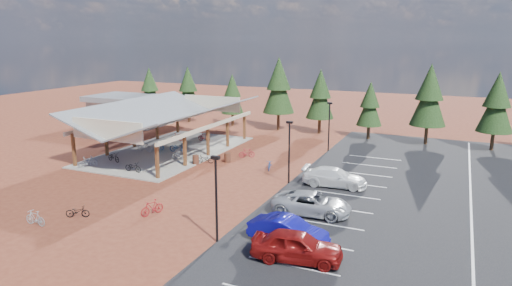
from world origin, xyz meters
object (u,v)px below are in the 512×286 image
bike_9 (88,162)px  car_3 (335,177)px  trash_bin_1 (227,158)px  bike_13 (35,218)px  bike_2 (159,145)px  bike_6 (178,147)px  bike_16 (205,159)px  bike_11 (152,207)px  bike_15 (247,153)px  bike_12 (78,211)px  car_1 (288,231)px  trash_bin_0 (196,160)px  bike_pavilion (168,115)px  bike_14 (270,165)px  bike_0 (114,157)px  bike_3 (177,137)px  bike_4 (133,167)px  car_2 (312,203)px  car_0 (297,246)px  bike_5 (180,155)px  bike_1 (145,147)px  outbuilding (130,109)px  lamp_post_1 (289,148)px  bike_7 (204,137)px  lamp_post_0 (216,193)px  lamp_post_2 (329,123)px

bike_9 → car_3: car_3 is taller
trash_bin_1 → bike_13: bike_13 is taller
bike_2 → bike_6: bike_6 is taller
bike_9 → bike_16: 10.64m
bike_2 → bike_16: bike_2 is taller
bike_11 → bike_15: 16.19m
bike_11 → bike_12: 4.83m
bike_12 → car_1: (14.01, 1.91, 0.40)m
trash_bin_0 → bike_16: size_ratio=0.57×
bike_12 → bike_13: bike_13 is taller
bike_pavilion → bike_14: (12.04, -1.90, -3.37)m
bike_0 → bike_2: size_ratio=0.96×
bike_12 → car_3: car_3 is taller
bike_3 → bike_4: 12.51m
bike_4 → car_2: 17.40m
bike_11 → car_1: 9.82m
bike_15 → car_0: (11.60, -18.38, 0.39)m
bike_13 → bike_5: bearing=-178.5°
bike_3 → bike_6: (3.02, -4.31, 0.05)m
car_0 → bike_16: bearing=35.5°
bike_1 → car_3: car_3 is taller
bike_pavilion → bike_12: bike_pavilion is taller
bike_1 → bike_12: size_ratio=1.11×
outbuilding → bike_11: bearing=-48.6°
trash_bin_1 → bike_6: size_ratio=0.48×
bike_6 → car_3: size_ratio=0.37×
lamp_post_1 → bike_14: bearing=133.7°
bike_pavilion → bike_0: bike_pavilion is taller
bike_11 → bike_13: bearing=-122.5°
car_0 → bike_5: bearing=40.8°
bike_3 → car_0: (21.89, -21.55, 0.32)m
bike_4 → lamp_post_1: bearing=-75.8°
bike_2 → bike_7: (2.51, 5.18, 0.02)m
lamp_post_0 → bike_9: lamp_post_0 is taller
bike_4 → bike_16: size_ratio=1.08×
bike_1 → bike_4: (3.61, -6.34, -0.07)m
bike_16 → bike_9: bearing=-79.2°
bike_7 → bike_2: bearing=160.5°
bike_14 → car_1: 15.26m
lamp_post_2 → car_1: lamp_post_2 is taller
bike_2 → bike_5: (4.50, -2.81, 0.03)m
car_0 → car_2: (-1.26, 6.65, -0.09)m
bike_7 → bike_9: 14.19m
bike_pavilion → bike_12: bearing=-74.6°
car_0 → bike_6: bearing=39.2°
bike_12 → car_3: 19.09m
bike_2 → bike_4: bike_2 is taller
bike_7 → bike_1: bearing=161.9°
bike_4 → bike_6: size_ratio=0.91×
bike_6 → bike_12: bearing=-176.8°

